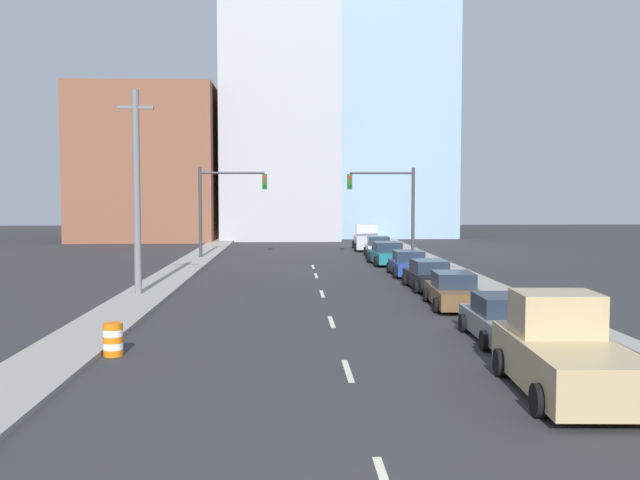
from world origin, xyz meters
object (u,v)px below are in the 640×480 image
traffic_barrel (113,339)px  sedan_gray (502,320)px  traffic_signal_left (219,199)px  sedan_white (378,248)px  traffic_signal_right (394,199)px  sedan_brown (453,291)px  utility_pole_left_mid (137,191)px  pickup_truck_silver (367,239)px  sedan_black (429,276)px  sedan_teal (387,254)px  sedan_blue (408,264)px  pickup_truck_tan (564,354)px

traffic_barrel → sedan_gray: 11.85m
traffic_signal_left → sedan_white: 12.27m
traffic_signal_right → sedan_brown: size_ratio=1.40×
utility_pole_left_mid → pickup_truck_silver: (13.38, 27.45, -3.91)m
sedan_white → sedan_black: bearing=-86.2°
traffic_signal_right → traffic_barrel: bearing=-112.2°
sedan_gray → sedan_white: size_ratio=1.04×
sedan_brown → pickup_truck_silver: size_ratio=0.83×
traffic_signal_right → traffic_barrel: (-12.69, -31.12, -3.82)m
utility_pole_left_mid → sedan_teal: utility_pole_left_mid is taller
sedan_brown → sedan_blue: bearing=92.6°
sedan_gray → sedan_black: bearing=90.7°
pickup_truck_tan → sedan_black: bearing=91.8°
traffic_barrel → sedan_blue: (11.85, 19.81, 0.18)m
sedan_gray → sedan_teal: size_ratio=0.98×
traffic_signal_right → sedan_teal: size_ratio=1.38×
sedan_black → pickup_truck_silver: size_ratio=0.83×
traffic_signal_left → traffic_signal_right: bearing=0.0°
sedan_blue → traffic_barrel: bearing=-120.2°
sedan_gray → sedan_brown: sedan_gray is taller
traffic_signal_right → sedan_white: traffic_signal_right is taller
traffic_signal_right → pickup_truck_silver: (-1.08, 8.21, -3.44)m
traffic_signal_right → pickup_truck_silver: size_ratio=1.15×
utility_pole_left_mid → sedan_blue: (13.62, 7.93, -4.12)m
traffic_barrel → sedan_brown: size_ratio=0.20×
utility_pole_left_mid → sedan_black: utility_pole_left_mid is taller
sedan_teal → traffic_signal_left: bearing=154.0°
pickup_truck_tan → sedan_gray: bearing=90.0°
sedan_brown → sedan_black: bearing=92.0°
traffic_signal_left → sedan_black: (11.84, -17.20, -3.65)m
traffic_barrel → sedan_blue: bearing=59.1°
sedan_brown → traffic_barrel: bearing=-141.7°
traffic_signal_right → pickup_truck_tan: bearing=-92.1°
traffic_signal_right → pickup_truck_silver: 8.96m
sedan_teal → sedan_white: (0.18, 6.03, -0.01)m
sedan_brown → utility_pole_left_mid: bearing=168.3°
sedan_black → sedan_teal: 12.40m
traffic_signal_left → sedan_black: traffic_signal_left is taller
traffic_signal_right → traffic_barrel: traffic_signal_right is taller
sedan_gray → traffic_barrel: bearing=-171.0°
sedan_black → sedan_blue: 5.89m
utility_pole_left_mid → traffic_barrel: bearing=-81.5°
utility_pole_left_mid → sedan_teal: 20.03m
traffic_barrel → pickup_truck_tan: pickup_truck_tan is taller
traffic_signal_right → sedan_teal: 6.12m
sedan_gray → traffic_signal_right: bearing=89.4°
traffic_barrel → sedan_blue: 23.09m
sedan_teal → traffic_signal_right: bearing=72.9°
traffic_signal_right → sedan_brown: bearing=-92.3°
sedan_gray → sedan_teal: (-0.23, 24.72, 0.04)m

